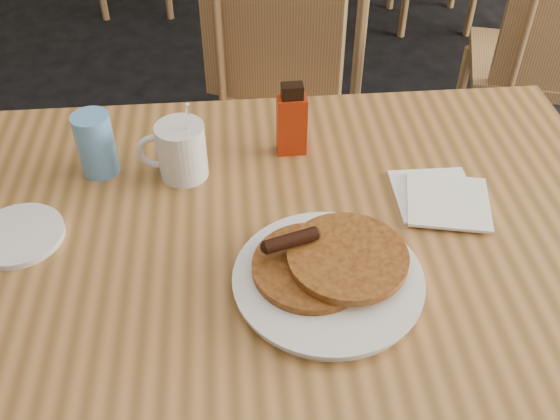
% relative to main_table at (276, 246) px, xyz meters
% --- Properties ---
extents(main_table, '(1.37, 0.97, 0.75)m').
position_rel_main_table_xyz_m(main_table, '(0.00, 0.00, 0.00)').
color(main_table, '#AB733C').
rests_on(main_table, floor).
extents(chair_main_far, '(0.54, 0.56, 0.93)m').
position_rel_main_table_xyz_m(chair_main_far, '(0.01, 0.76, -0.16)').
color(chair_main_far, tan).
rests_on(chair_main_far, floor).
extents(chair_neighbor_near, '(0.51, 0.52, 0.93)m').
position_rel_main_table_xyz_m(chair_neighbor_near, '(0.91, 1.00, -0.15)').
color(chair_neighbor_near, tan).
rests_on(chair_neighbor_near, floor).
extents(pancake_plate, '(0.30, 0.30, 0.07)m').
position_rel_main_table_xyz_m(pancake_plate, '(0.08, -0.12, 0.06)').
color(pancake_plate, white).
rests_on(pancake_plate, main_table).
extents(coffee_mug, '(0.13, 0.09, 0.17)m').
position_rel_main_table_xyz_m(coffee_mug, '(-0.17, 0.16, 0.10)').
color(coffee_mug, white).
rests_on(coffee_mug, main_table).
extents(syrup_bottle, '(0.06, 0.04, 0.15)m').
position_rel_main_table_xyz_m(syrup_bottle, '(0.04, 0.23, 0.11)').
color(syrup_bottle, maroon).
rests_on(syrup_bottle, main_table).
extents(napkin_stack, '(0.18, 0.19, 0.01)m').
position_rel_main_table_xyz_m(napkin_stack, '(0.30, 0.07, 0.05)').
color(napkin_stack, white).
rests_on(napkin_stack, main_table).
extents(blue_tumbler, '(0.09, 0.09, 0.12)m').
position_rel_main_table_xyz_m(blue_tumbler, '(-0.33, 0.18, 0.10)').
color(blue_tumbler, '#5E9CDD').
rests_on(blue_tumbler, main_table).
extents(side_saucer, '(0.16, 0.16, 0.01)m').
position_rel_main_table_xyz_m(side_saucer, '(-0.44, -0.00, 0.05)').
color(side_saucer, white).
rests_on(side_saucer, main_table).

